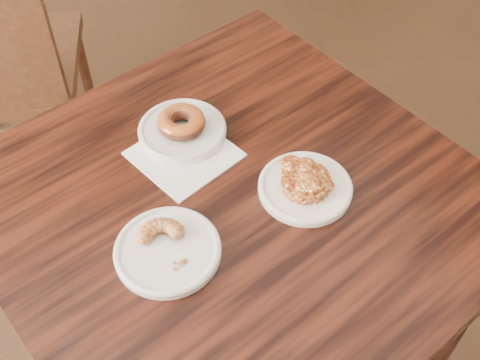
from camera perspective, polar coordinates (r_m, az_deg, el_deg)
name	(u,v)px	position (r m, az deg, el deg)	size (l,w,h in m)	color
floor	(250,342)	(1.74, 0.97, -15.13)	(5.00, 5.00, 0.00)	black
cafe_table	(235,303)	(1.37, -0.50, -11.56)	(0.82, 0.82, 0.75)	black
napkin	(184,154)	(1.13, -5.31, 2.44)	(0.17, 0.17, 0.00)	white
plate_donut	(182,131)	(1.16, -5.49, 4.69)	(0.17, 0.17, 0.01)	silver
plate_cruller	(168,251)	(0.99, -6.87, -6.70)	(0.17, 0.17, 0.01)	white
plate_fritter	(305,188)	(1.07, 6.19, -0.76)	(0.17, 0.17, 0.01)	white
glazed_donut	(181,122)	(1.14, -5.57, 5.48)	(0.09, 0.09, 0.03)	brown
apple_fritter	(306,180)	(1.05, 6.28, -0.04)	(0.12, 0.12, 0.03)	#421107
cruller_fragment	(167,244)	(0.97, -6.97, -6.09)	(0.09, 0.09, 0.03)	#603013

